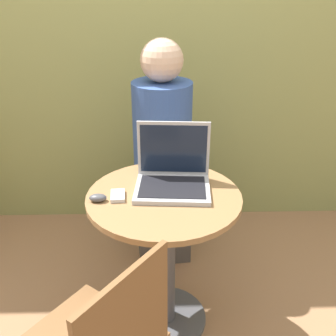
% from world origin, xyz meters
% --- Properties ---
extents(ground_plane, '(12.00, 12.00, 0.00)m').
position_xyz_m(ground_plane, '(0.00, 0.00, 0.00)').
color(ground_plane, '#9E704C').
extents(back_wall, '(7.00, 0.05, 2.60)m').
position_xyz_m(back_wall, '(0.00, 0.99, 1.30)').
color(back_wall, '#939956').
rests_on(back_wall, ground_plane).
extents(round_table, '(0.65, 0.65, 0.71)m').
position_xyz_m(round_table, '(0.00, 0.00, 0.47)').
color(round_table, '#4C4C51').
rests_on(round_table, ground_plane).
extents(laptop, '(0.33, 0.27, 0.27)m').
position_xyz_m(laptop, '(0.04, 0.07, 0.76)').
color(laptop, '#B7B7BC').
rests_on(laptop, round_table).
extents(cell_phone, '(0.06, 0.10, 0.02)m').
position_xyz_m(cell_phone, '(-0.19, -0.02, 0.71)').
color(cell_phone, silver).
rests_on(cell_phone, round_table).
extents(computer_mouse, '(0.07, 0.04, 0.03)m').
position_xyz_m(computer_mouse, '(-0.27, -0.04, 0.72)').
color(computer_mouse, '#4C4C51').
rests_on(computer_mouse, round_table).
extents(person_seated, '(0.34, 0.49, 1.27)m').
position_xyz_m(person_seated, '(-0.00, 0.56, 0.54)').
color(person_seated, '#4C4742').
rests_on(person_seated, ground_plane).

